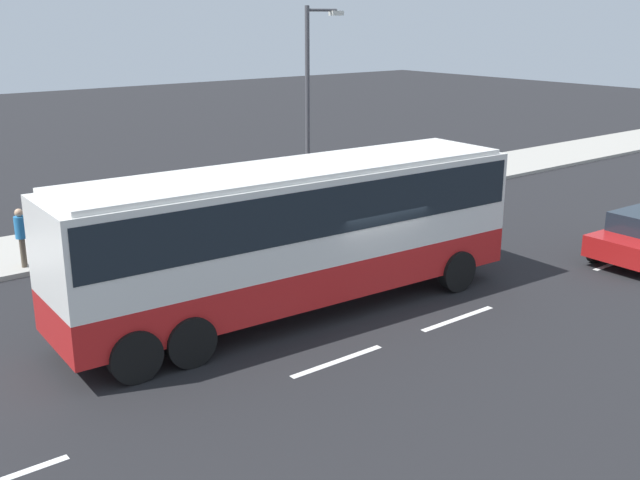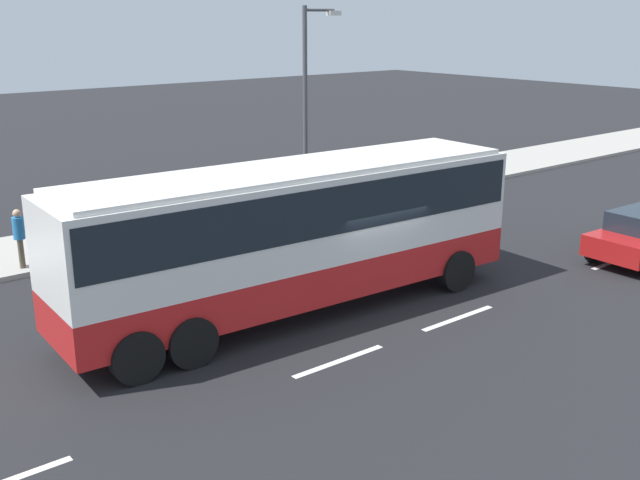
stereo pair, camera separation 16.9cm
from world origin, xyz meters
name	(u,v)px [view 2 (the right image)]	position (x,y,z in m)	size (l,w,h in m)	color
ground_plane	(360,301)	(0.00, 0.00, 0.00)	(120.00, 120.00, 0.00)	black
sidewalk_curb	(184,224)	(0.00, 9.12, 0.07)	(80.00, 4.00, 0.15)	#A8A399
lane_centreline	(305,373)	(-3.60, -2.36, 0.00)	(25.22, 0.16, 0.01)	white
coach_bus	(296,224)	(-1.70, 0.41, 2.24)	(11.82, 3.24, 3.62)	red
pedestrian_near_curb	(236,198)	(1.30, 7.80, 1.04)	(0.32, 0.32, 1.56)	brown
pedestrian_at_crossing	(19,234)	(-5.95, 7.66, 1.12)	(0.32, 0.32, 1.68)	brown
street_lamp	(309,98)	(4.27, 7.57, 4.23)	(1.60, 0.24, 7.16)	#47474C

